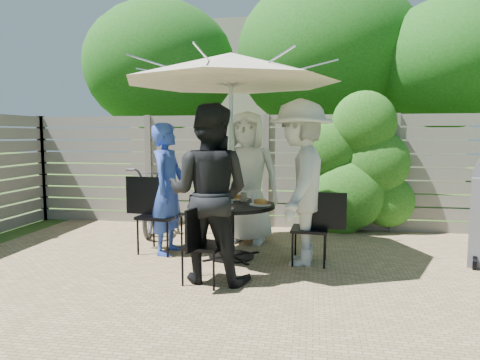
% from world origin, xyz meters
% --- Properties ---
extents(backyard_envelope, '(60.00, 60.00, 5.00)m').
position_xyz_m(backyard_envelope, '(0.09, 10.29, 2.61)').
color(backyard_envelope, '#2D4B17').
rests_on(backyard_envelope, ground).
extents(patio_table, '(1.13, 1.13, 0.69)m').
position_xyz_m(patio_table, '(-0.22, 1.16, 0.48)').
color(patio_table, black).
rests_on(patio_table, ground).
extents(umbrella, '(2.77, 2.77, 2.48)m').
position_xyz_m(umbrella, '(-0.22, 1.16, 2.30)').
color(umbrella, silver).
rests_on(umbrella, ground).
extents(chair_back, '(0.48, 0.65, 0.86)m').
position_xyz_m(chair_back, '(-0.13, 2.12, 0.26)').
color(chair_back, black).
rests_on(chair_back, ground).
extents(person_back, '(0.95, 0.66, 1.85)m').
position_xyz_m(person_back, '(-0.15, 1.98, 0.92)').
color(person_back, silver).
rests_on(person_back, ground).
extents(chair_left, '(0.74, 0.53, 0.99)m').
position_xyz_m(chair_left, '(-1.18, 1.24, 0.30)').
color(chair_left, black).
rests_on(chair_left, ground).
extents(person_left, '(0.45, 0.64, 1.67)m').
position_xyz_m(person_left, '(-1.04, 1.23, 0.84)').
color(person_left, '#2A47B6').
rests_on(person_left, ground).
extents(chair_front, '(0.47, 0.63, 0.83)m').
position_xyz_m(chair_front, '(-0.30, 0.20, 0.25)').
color(chair_front, black).
rests_on(chair_front, ground).
extents(person_front, '(0.95, 0.77, 1.83)m').
position_xyz_m(person_front, '(-0.29, 0.33, 0.92)').
color(person_front, black).
rests_on(person_front, ground).
extents(chair_right, '(0.63, 0.44, 0.86)m').
position_xyz_m(chair_right, '(0.74, 1.07, 0.26)').
color(chair_right, black).
rests_on(chair_right, ground).
extents(person_right, '(0.82, 1.30, 1.92)m').
position_xyz_m(person_right, '(0.61, 1.09, 0.96)').
color(person_right, beige).
rests_on(person_right, ground).
extents(plate_back, '(0.26, 0.26, 0.06)m').
position_xyz_m(plate_back, '(-0.19, 1.52, 0.71)').
color(plate_back, white).
rests_on(plate_back, patio_table).
extents(plate_left, '(0.26, 0.26, 0.06)m').
position_xyz_m(plate_left, '(-0.58, 1.19, 0.71)').
color(plate_left, white).
rests_on(plate_left, patio_table).
extents(plate_front, '(0.26, 0.26, 0.06)m').
position_xyz_m(plate_front, '(-0.25, 0.80, 0.71)').
color(plate_front, white).
rests_on(plate_front, patio_table).
extents(plate_right, '(0.26, 0.26, 0.06)m').
position_xyz_m(plate_right, '(0.14, 1.13, 0.71)').
color(plate_right, white).
rests_on(plate_right, patio_table).
extents(glass_back, '(0.07, 0.07, 0.14)m').
position_xyz_m(glass_back, '(-0.30, 1.43, 0.76)').
color(glass_back, silver).
rests_on(glass_back, patio_table).
extents(glass_left, '(0.07, 0.07, 0.14)m').
position_xyz_m(glass_left, '(-0.49, 1.08, 0.76)').
color(glass_left, silver).
rests_on(glass_left, patio_table).
extents(glass_right, '(0.07, 0.07, 0.14)m').
position_xyz_m(glass_right, '(0.05, 1.24, 0.76)').
color(glass_right, silver).
rests_on(glass_right, patio_table).
extents(syrup_jug, '(0.09, 0.09, 0.16)m').
position_xyz_m(syrup_jug, '(-0.27, 1.21, 0.77)').
color(syrup_jug, '#59280C').
rests_on(syrup_jug, patio_table).
extents(coffee_cup, '(0.08, 0.08, 0.12)m').
position_xyz_m(coffee_cup, '(-0.10, 1.37, 0.75)').
color(coffee_cup, '#C6B293').
rests_on(coffee_cup, patio_table).
extents(bicycle, '(1.11, 2.07, 1.03)m').
position_xyz_m(bicycle, '(-1.75, 2.60, 0.52)').
color(bicycle, '#333338').
rests_on(bicycle, ground).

